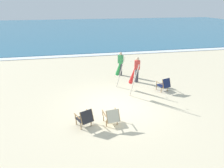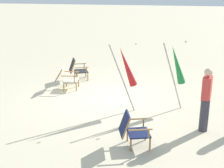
# 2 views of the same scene
# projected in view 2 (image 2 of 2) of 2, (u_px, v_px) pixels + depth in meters

# --- Properties ---
(ground_plane) EXTENTS (80.00, 80.00, 0.00)m
(ground_plane) POSITION_uv_depth(u_px,v_px,m) (110.00, 97.00, 10.15)
(ground_plane) COLOR beige
(beach_chair_mid_center) EXTENTS (0.74, 0.81, 0.82)m
(beach_chair_mid_center) POSITION_uv_depth(u_px,v_px,m) (132.00, 129.00, 7.01)
(beach_chair_mid_center) COLOR #19234C
(beach_chair_mid_center) RESTS_ON ground
(beach_chair_back_left) EXTENTS (0.66, 0.83, 0.78)m
(beach_chair_back_left) POSITION_uv_depth(u_px,v_px,m) (66.00, 77.00, 10.82)
(beach_chair_back_left) COLOR beige
(beach_chair_back_left) RESTS_ON ground
(beach_chair_far_center) EXTENTS (0.80, 0.86, 0.82)m
(beach_chair_far_center) POSITION_uv_depth(u_px,v_px,m) (77.00, 69.00, 11.82)
(beach_chair_far_center) COLOR #28282D
(beach_chair_far_center) RESTS_ON ground
(umbrella_furled_green) EXTENTS (0.47, 0.74, 2.02)m
(umbrella_furled_green) POSITION_uv_depth(u_px,v_px,m) (177.00, 66.00, 8.81)
(umbrella_furled_green) COLOR #B7B2A8
(umbrella_furled_green) RESTS_ON ground
(umbrella_furled_red) EXTENTS (0.38, 0.82, 2.00)m
(umbrella_furled_red) POSITION_uv_depth(u_px,v_px,m) (127.00, 67.00, 8.67)
(umbrella_furled_red) COLOR #B7B2A8
(umbrella_furled_red) RESTS_ON ground
(person_by_waterline) EXTENTS (0.38, 0.28, 1.63)m
(person_by_waterline) POSITION_uv_depth(u_px,v_px,m) (206.00, 99.00, 7.62)
(person_by_waterline) COLOR #383842
(person_by_waterline) RESTS_ON ground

